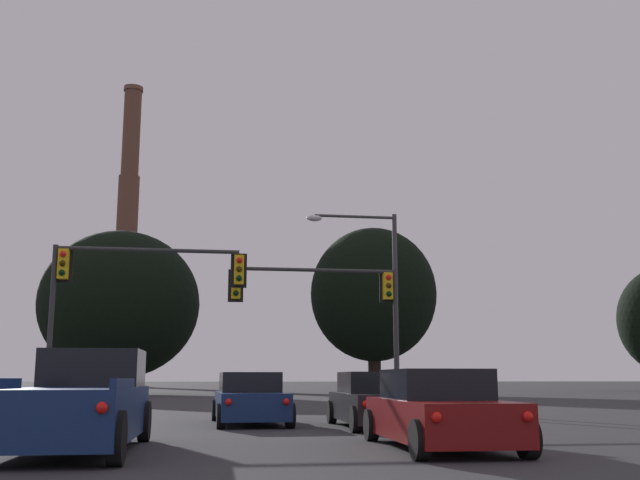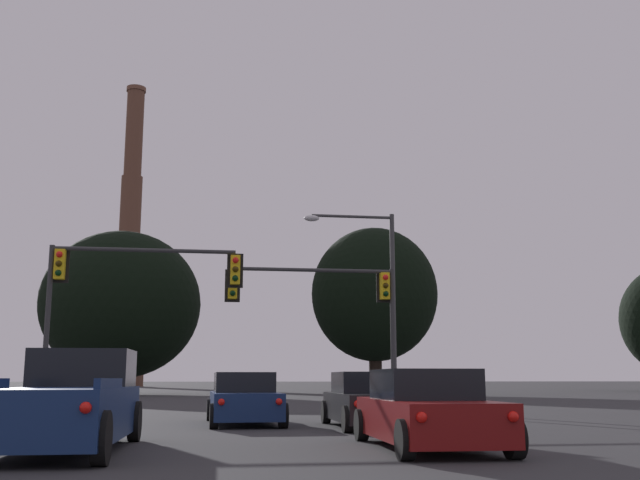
% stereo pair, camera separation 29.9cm
% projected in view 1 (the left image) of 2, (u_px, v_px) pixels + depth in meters
% --- Properties ---
extents(sedan_center_lane_front, '(2.08, 4.74, 1.43)m').
position_uv_depth(sedan_center_lane_front, '(250.00, 400.00, 20.96)').
color(sedan_center_lane_front, navy).
rests_on(sedan_center_lane_front, ground_plane).
extents(sedan_right_lane_front, '(2.06, 4.73, 1.43)m').
position_uv_depth(sedan_right_lane_front, '(375.00, 401.00, 19.60)').
color(sedan_right_lane_front, black).
rests_on(sedan_right_lane_front, ground_plane).
extents(sedan_right_lane_second, '(2.07, 4.74, 1.43)m').
position_uv_depth(sedan_right_lane_second, '(438.00, 411.00, 13.68)').
color(sedan_right_lane_second, maroon).
rests_on(sedan_right_lane_second, ground_plane).
extents(pickup_truck_left_lane_second, '(2.25, 5.53, 1.82)m').
position_uv_depth(pickup_truck_left_lane_second, '(79.00, 404.00, 13.28)').
color(pickup_truck_left_lane_second, navy).
rests_on(pickup_truck_left_lane_second, ground_plane).
extents(traffic_light_overhead_left, '(6.83, 0.50, 5.82)m').
position_uv_depth(traffic_light_overhead_left, '(121.00, 284.00, 26.03)').
color(traffic_light_overhead_left, '#2D2D30').
rests_on(traffic_light_overhead_left, ground_plane).
extents(traffic_light_overhead_right, '(6.67, 0.50, 5.47)m').
position_uv_depth(traffic_light_overhead_right, '(338.00, 300.00, 28.74)').
color(traffic_light_overhead_right, '#2D2D30').
rests_on(traffic_light_overhead_right, ground_plane).
extents(street_lamp, '(3.85, 0.36, 8.10)m').
position_uv_depth(street_lamp, '(380.00, 285.00, 31.08)').
color(street_lamp, '#38383A').
rests_on(street_lamp, ground_plane).
extents(smokestack, '(6.27, 6.27, 48.75)m').
position_uv_depth(smokestack, '(125.00, 264.00, 118.57)').
color(smokestack, '#523427').
rests_on(smokestack, ground_plane).
extents(treeline_far_right, '(12.87, 11.58, 13.20)m').
position_uv_depth(treeline_far_right, '(120.00, 304.00, 60.74)').
color(treeline_far_right, black).
rests_on(treeline_far_right, ground_plane).
extents(treeline_center_left, '(10.36, 9.33, 13.57)m').
position_uv_depth(treeline_center_left, '(374.00, 294.00, 61.45)').
color(treeline_center_left, black).
rests_on(treeline_center_left, ground_plane).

